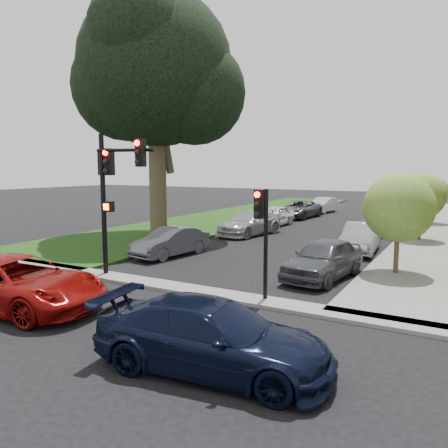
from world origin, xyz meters
The scene contains 22 objects.
ground centered at (0.00, 0.00, 0.00)m, with size 140.00×140.00×0.00m, color black.
grass_strip centered at (-9.00, 24.00, 0.06)m, with size 8.00×44.00×0.12m, color black.
sidewalk_right centered at (6.75, 24.00, 0.06)m, with size 3.50×44.00×0.12m, color slate.
sidewalk_cross centered at (0.00, 2.00, 0.06)m, with size 60.00×1.00×0.12m, color slate.
eucalyptus centered at (-8.28, 11.27, 10.06)m, with size 10.39×9.43×14.73m.
small_tree_a centered at (6.20, 7.90, 2.71)m, with size 2.72×2.72×4.08m.
small_tree_b centered at (6.20, 16.99, 2.61)m, with size 2.61×2.61×3.92m.
small_tree_c centered at (6.20, 25.71, 2.39)m, with size 2.40×2.40×3.59m.
traffic_signal_main centered at (-3.36, 2.24, 3.82)m, with size 2.72×0.74×5.54m.
traffic_signal_secondary centered at (2.96, 2.19, 2.51)m, with size 0.46×0.37×3.60m.
car_cross_near centered at (-3.23, -2.12, 0.80)m, with size 2.66×5.76×1.60m, color maroon.
car_cross_far centered at (4.04, -2.70, 0.75)m, with size 2.10×5.17×1.50m, color black.
car_parked_0 centered at (3.82, 6.04, 0.78)m, with size 1.84×4.57×1.56m, color #3F4247.
car_parked_1 centered at (3.93, 12.11, 0.73)m, with size 1.55×4.45×1.47m, color #999BA0.
car_parked_2 centered at (3.74, 19.26, 0.67)m, with size 2.24×4.85×1.35m, color #3F4247.
car_parked_3 centered at (3.61, 24.84, 0.78)m, with size 1.83×4.56×1.55m, color #999BA0.
car_parked_4 centered at (3.96, 29.74, 0.71)m, with size 2.00×4.91×1.42m, color #3F4247.
car_parked_5 centered at (-3.87, 6.61, 0.69)m, with size 1.47×4.21×1.39m, color #3F4247.
car_parked_6 centered at (-3.49, 14.52, 0.75)m, with size 2.11×5.19×1.51m, color #999BA0.
car_parked_7 centered at (-3.81, 19.18, 0.75)m, with size 1.78×4.42×1.51m, color silver.
car_parked_8 centered at (-3.99, 25.02, 0.74)m, with size 2.47×5.35×1.49m, color #3F4247.
car_parked_9 centered at (-3.43, 30.26, 0.71)m, with size 1.51×4.32×1.42m, color silver.
Camera 1 is at (8.56, -10.22, 4.28)m, focal length 35.00 mm.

